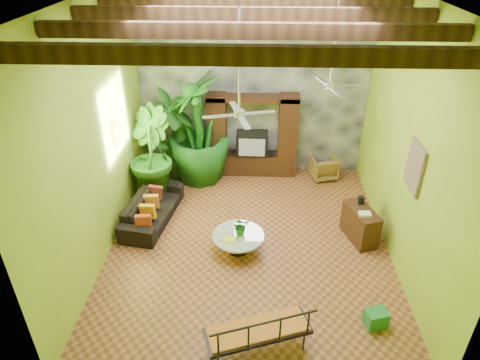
{
  "coord_description": "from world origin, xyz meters",
  "views": [
    {
      "loc": [
        0.1,
        -7.41,
        6.02
      ],
      "look_at": [
        -0.21,
        0.2,
        1.48
      ],
      "focal_mm": 32.0,
      "sensor_mm": 36.0,
      "label": 1
    }
  ],
  "objects_px": {
    "sofa": "(152,208)",
    "coffee_table": "(238,240)",
    "ceiling_fan_front": "(239,102)",
    "tall_plant_c": "(198,129)",
    "ceiling_fan_back": "(331,76)",
    "tall_plant_a": "(174,136)",
    "iron_bench": "(258,331)",
    "side_console": "(360,224)",
    "entertainment_center": "(252,141)",
    "green_bin": "(376,318)",
    "tall_plant_b": "(149,154)",
    "wicker_armchair": "(324,168)"
  },
  "relations": [
    {
      "from": "ceiling_fan_front",
      "to": "tall_plant_c",
      "type": "height_order",
      "value": "ceiling_fan_front"
    },
    {
      "from": "ceiling_fan_front",
      "to": "tall_plant_b",
      "type": "height_order",
      "value": "ceiling_fan_front"
    },
    {
      "from": "ceiling_fan_front",
      "to": "side_console",
      "type": "xyz_separation_m",
      "value": [
        2.63,
        0.65,
        -3.02
      ]
    },
    {
      "from": "wicker_armchair",
      "to": "sofa",
      "type": "bearing_deg",
      "value": 13.59
    },
    {
      "from": "ceiling_fan_back",
      "to": "iron_bench",
      "type": "xyz_separation_m",
      "value": [
        -1.41,
        -4.04,
        -2.87
      ]
    },
    {
      "from": "iron_bench",
      "to": "sofa",
      "type": "bearing_deg",
      "value": 105.68
    },
    {
      "from": "ceiling_fan_back",
      "to": "coffee_table",
      "type": "bearing_deg",
      "value": -141.46
    },
    {
      "from": "wicker_armchair",
      "to": "tall_plant_a",
      "type": "relative_size",
      "value": 0.27
    },
    {
      "from": "ceiling_fan_back",
      "to": "tall_plant_c",
      "type": "distance_m",
      "value": 3.91
    },
    {
      "from": "sofa",
      "to": "coffee_table",
      "type": "distance_m",
      "value": 2.32
    },
    {
      "from": "coffee_table",
      "to": "green_bin",
      "type": "relative_size",
      "value": 3.0
    },
    {
      "from": "tall_plant_a",
      "to": "tall_plant_b",
      "type": "relative_size",
      "value": 1.07
    },
    {
      "from": "side_console",
      "to": "green_bin",
      "type": "xyz_separation_m",
      "value": [
        -0.18,
        -2.43,
        -0.22
      ]
    },
    {
      "from": "tall_plant_a",
      "to": "ceiling_fan_front",
      "type": "bearing_deg",
      "value": -59.72
    },
    {
      "from": "sofa",
      "to": "wicker_armchair",
      "type": "height_order",
      "value": "sofa"
    },
    {
      "from": "ceiling_fan_back",
      "to": "wicker_armchair",
      "type": "height_order",
      "value": "ceiling_fan_back"
    },
    {
      "from": "entertainment_center",
      "to": "green_bin",
      "type": "xyz_separation_m",
      "value": [
        2.25,
        -5.32,
        -0.8
      ]
    },
    {
      "from": "side_console",
      "to": "ceiling_fan_front",
      "type": "bearing_deg",
      "value": 175.61
    },
    {
      "from": "entertainment_center",
      "to": "sofa",
      "type": "distance_m",
      "value": 3.35
    },
    {
      "from": "ceiling_fan_front",
      "to": "green_bin",
      "type": "relative_size",
      "value": 5.06
    },
    {
      "from": "entertainment_center",
      "to": "coffee_table",
      "type": "bearing_deg",
      "value": -93.91
    },
    {
      "from": "wicker_armchair",
      "to": "tall_plant_c",
      "type": "distance_m",
      "value": 3.6
    },
    {
      "from": "ceiling_fan_front",
      "to": "side_console",
      "type": "height_order",
      "value": "ceiling_fan_front"
    },
    {
      "from": "entertainment_center",
      "to": "iron_bench",
      "type": "bearing_deg",
      "value": -88.16
    },
    {
      "from": "ceiling_fan_back",
      "to": "side_console",
      "type": "xyz_separation_m",
      "value": [
        0.83,
        -0.95,
        -3.02
      ]
    },
    {
      "from": "sofa",
      "to": "wicker_armchair",
      "type": "bearing_deg",
      "value": -54.04
    },
    {
      "from": "sofa",
      "to": "tall_plant_b",
      "type": "height_order",
      "value": "tall_plant_b"
    },
    {
      "from": "tall_plant_a",
      "to": "iron_bench",
      "type": "bearing_deg",
      "value": -68.24
    },
    {
      "from": "tall_plant_b",
      "to": "coffee_table",
      "type": "bearing_deg",
      "value": -42.81
    },
    {
      "from": "tall_plant_c",
      "to": "coffee_table",
      "type": "bearing_deg",
      "value": -68.74
    },
    {
      "from": "iron_bench",
      "to": "green_bin",
      "type": "distance_m",
      "value": 2.19
    },
    {
      "from": "ceiling_fan_back",
      "to": "green_bin",
      "type": "relative_size",
      "value": 5.06
    },
    {
      "from": "sofa",
      "to": "green_bin",
      "type": "bearing_deg",
      "value": -113.77
    },
    {
      "from": "iron_bench",
      "to": "side_console",
      "type": "distance_m",
      "value": 3.82
    },
    {
      "from": "sofa",
      "to": "iron_bench",
      "type": "relative_size",
      "value": 1.21
    },
    {
      "from": "tall_plant_b",
      "to": "green_bin",
      "type": "height_order",
      "value": "tall_plant_b"
    },
    {
      "from": "wicker_armchair",
      "to": "green_bin",
      "type": "relative_size",
      "value": 1.85
    },
    {
      "from": "ceiling_fan_front",
      "to": "tall_plant_a",
      "type": "bearing_deg",
      "value": 120.28
    },
    {
      "from": "entertainment_center",
      "to": "sofa",
      "type": "relative_size",
      "value": 1.11
    },
    {
      "from": "sofa",
      "to": "tall_plant_a",
      "type": "xyz_separation_m",
      "value": [
        0.26,
        1.97,
        0.94
      ]
    },
    {
      "from": "entertainment_center",
      "to": "wicker_armchair",
      "type": "distance_m",
      "value": 2.1
    },
    {
      "from": "entertainment_center",
      "to": "ceiling_fan_front",
      "type": "bearing_deg",
      "value": -93.24
    },
    {
      "from": "sofa",
      "to": "tall_plant_c",
      "type": "height_order",
      "value": "tall_plant_c"
    },
    {
      "from": "entertainment_center",
      "to": "green_bin",
      "type": "relative_size",
      "value": 6.53
    },
    {
      "from": "tall_plant_a",
      "to": "iron_bench",
      "type": "relative_size",
      "value": 1.41
    },
    {
      "from": "sofa",
      "to": "coffee_table",
      "type": "xyz_separation_m",
      "value": [
        2.07,
        -1.05,
        -0.06
      ]
    },
    {
      "from": "entertainment_center",
      "to": "ceiling_fan_back",
      "type": "distance_m",
      "value": 3.5
    },
    {
      "from": "ceiling_fan_back",
      "to": "tall_plant_a",
      "type": "relative_size",
      "value": 0.74
    },
    {
      "from": "tall_plant_a",
      "to": "green_bin",
      "type": "relative_size",
      "value": 6.85
    },
    {
      "from": "green_bin",
      "to": "ceiling_fan_back",
      "type": "bearing_deg",
      "value": 100.83
    }
  ]
}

